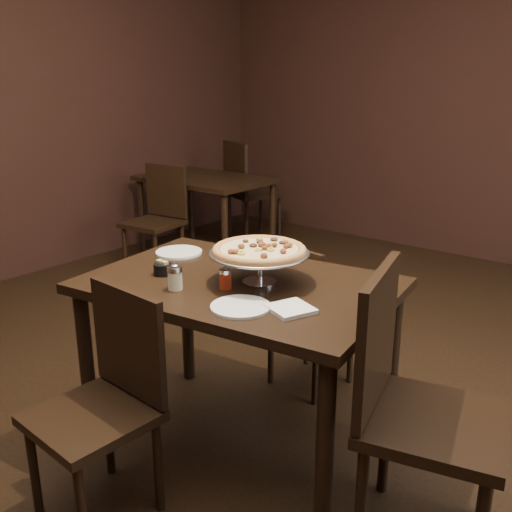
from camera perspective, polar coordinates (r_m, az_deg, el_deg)
The scene contains 16 objects.
room at distance 2.23m, azimuth 1.22°, elevation 12.19°, with size 6.04×7.04×2.84m.
dining_table at distance 2.43m, azimuth -1.66°, elevation -4.80°, with size 1.36×1.00×0.79m.
background_table at distance 5.31m, azimuth -5.07°, elevation 6.83°, with size 1.17×0.78×0.73m.
pizza_stand at distance 2.33m, azimuth 0.33°, elevation 0.55°, with size 0.42×0.42×0.17m.
parmesan_shaker at distance 2.31m, azimuth -8.10°, elevation -2.14°, with size 0.06×0.06×0.11m.
pepper_flake_shaker at distance 2.30m, azimuth -3.09°, elevation -2.24°, with size 0.05×0.05×0.09m.
packet_caddy at distance 2.50m, azimuth -9.30°, elevation -1.25°, with size 0.08×0.08×0.06m.
napkin_stack at distance 2.09m, azimuth 3.49°, elevation -5.31°, with size 0.15×0.15×0.02m, color white.
plate_left at distance 2.79m, azimuth -7.72°, elevation 0.38°, with size 0.22×0.22×0.01m, color white.
plate_near at distance 2.12m, azimuth -1.55°, elevation -5.10°, with size 0.22×0.22×0.01m, color white.
serving_spatula at distance 2.27m, azimuth -0.17°, elevation -0.00°, with size 0.13×0.13×0.02m.
chair_far at distance 2.99m, azimuth 4.86°, elevation -5.49°, with size 0.41×0.41×0.81m.
chair_near at distance 2.25m, azimuth -14.76°, elevation -13.39°, with size 0.43×0.43×0.87m.
chair_side at distance 2.08m, azimuth 15.27°, elevation -13.76°, with size 0.57×0.57×1.00m.
bg_chair_far at distance 5.79m, azimuth -0.88°, elevation 6.88°, with size 0.61×0.61×1.00m.
bg_chair_near at distance 4.91m, azimuth -9.77°, elevation 4.08°, with size 0.47×0.47×0.91m.
Camera 1 is at (1.41, -1.74, 1.60)m, focal length 40.00 mm.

